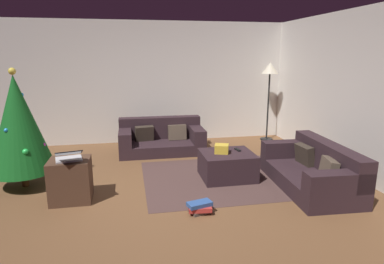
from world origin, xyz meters
TOP-DOWN VIEW (x-y plane):
  - ground_plane at (0.00, 0.00)m, footprint 6.40×6.40m
  - rear_partition at (0.00, 3.14)m, footprint 6.40×0.12m
  - corner_partition at (3.14, 0.00)m, footprint 0.12×6.40m
  - couch_left at (0.23, 2.24)m, footprint 1.65×0.88m
  - couch_right at (2.23, -0.02)m, footprint 0.93×1.78m
  - ottoman at (1.10, 0.56)m, footprint 0.81×0.71m
  - gift_box at (1.00, 0.57)m, footprint 0.26×0.25m
  - tv_remote at (1.29, 0.66)m, footprint 0.07×0.17m
  - christmas_tree at (-1.93, 0.80)m, footprint 0.91×0.91m
  - side_table at (-1.18, 0.15)m, footprint 0.52×0.44m
  - laptop at (-1.16, 0.09)m, footprint 0.40×0.49m
  - book_stack at (0.42, -0.53)m, footprint 0.33×0.26m
  - corner_lamp at (2.68, 2.71)m, footprint 0.36×0.36m
  - area_rug at (1.10, 0.56)m, footprint 2.60×2.00m

SIDE VIEW (x-z plane):
  - ground_plane at x=0.00m, z-range 0.00..0.00m
  - area_rug at x=1.10m, z-range 0.00..0.01m
  - book_stack at x=0.42m, z-range 0.00..0.15m
  - ottoman at x=1.10m, z-range 0.00..0.41m
  - couch_left at x=0.23m, z-range -0.07..0.58m
  - couch_right at x=2.23m, z-range -0.07..0.58m
  - side_table at x=-1.18m, z-range 0.00..0.57m
  - tv_remote at x=1.29m, z-range 0.41..0.43m
  - gift_box at x=1.00m, z-range 0.41..0.54m
  - laptop at x=-1.16m, z-range 0.53..0.72m
  - christmas_tree at x=-1.93m, z-range 0.07..1.80m
  - rear_partition at x=0.00m, z-range 0.00..2.60m
  - corner_partition at x=3.14m, z-range 0.00..2.60m
  - corner_lamp at x=2.68m, z-range 0.61..2.34m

